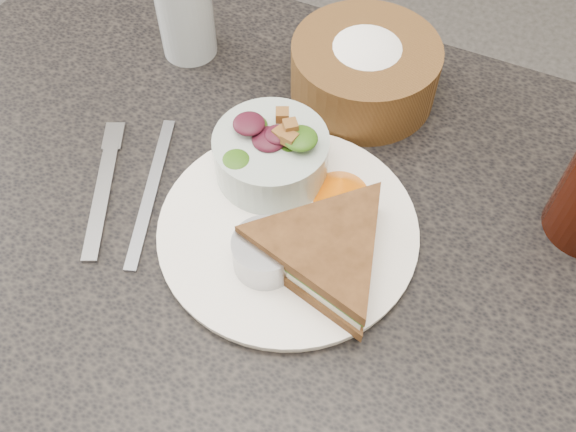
{
  "coord_description": "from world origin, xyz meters",
  "views": [
    {
      "loc": [
        0.14,
        -0.31,
        1.28
      ],
      "look_at": [
        -0.0,
        0.01,
        0.78
      ],
      "focal_mm": 40.0,
      "sensor_mm": 36.0,
      "label": 1
    }
  ],
  "objects_px": {
    "sandwich": "(326,253)",
    "dressing_ramekin": "(265,253)",
    "bread_basket": "(365,63)",
    "dinner_plate": "(288,230)",
    "salad_bowl": "(271,150)",
    "water_glass": "(186,16)",
    "dining_table": "(288,380)"
  },
  "relations": [
    {
      "from": "bread_basket",
      "to": "dinner_plate",
      "type": "bearing_deg",
      "value": -88.74
    },
    {
      "from": "bread_basket",
      "to": "water_glass",
      "type": "relative_size",
      "value": 1.66
    },
    {
      "from": "sandwich",
      "to": "salad_bowl",
      "type": "distance_m",
      "value": 0.13
    },
    {
      "from": "dressing_ramekin",
      "to": "bread_basket",
      "type": "distance_m",
      "value": 0.26
    },
    {
      "from": "dinner_plate",
      "to": "sandwich",
      "type": "distance_m",
      "value": 0.06
    },
    {
      "from": "bread_basket",
      "to": "water_glass",
      "type": "bearing_deg",
      "value": -175.26
    },
    {
      "from": "sandwich",
      "to": "dressing_ramekin",
      "type": "relative_size",
      "value": 2.75
    },
    {
      "from": "dining_table",
      "to": "dinner_plate",
      "type": "bearing_deg",
      "value": 111.96
    },
    {
      "from": "dining_table",
      "to": "bread_basket",
      "type": "xyz_separation_m",
      "value": [
        -0.01,
        0.22,
        0.42
      ]
    },
    {
      "from": "dressing_ramekin",
      "to": "sandwich",
      "type": "bearing_deg",
      "value": 22.89
    },
    {
      "from": "water_glass",
      "to": "dinner_plate",
      "type": "bearing_deg",
      "value": -41.1
    },
    {
      "from": "dinner_plate",
      "to": "water_glass",
      "type": "distance_m",
      "value": 0.3
    },
    {
      "from": "bread_basket",
      "to": "sandwich",
      "type": "bearing_deg",
      "value": -77.13
    },
    {
      "from": "bread_basket",
      "to": "dressing_ramekin",
      "type": "bearing_deg",
      "value": -89.38
    },
    {
      "from": "salad_bowl",
      "to": "sandwich",
      "type": "bearing_deg",
      "value": -40.59
    },
    {
      "from": "sandwich",
      "to": "bread_basket",
      "type": "xyz_separation_m",
      "value": [
        -0.05,
        0.24,
        0.01
      ]
    },
    {
      "from": "dining_table",
      "to": "sandwich",
      "type": "relative_size",
      "value": 5.95
    },
    {
      "from": "dinner_plate",
      "to": "bread_basket",
      "type": "distance_m",
      "value": 0.22
    },
    {
      "from": "dining_table",
      "to": "dressing_ramekin",
      "type": "relative_size",
      "value": 16.34
    },
    {
      "from": "dining_table",
      "to": "bread_basket",
      "type": "bearing_deg",
      "value": 92.35
    },
    {
      "from": "dressing_ramekin",
      "to": "water_glass",
      "type": "distance_m",
      "value": 0.33
    },
    {
      "from": "bread_basket",
      "to": "salad_bowl",
      "type": "bearing_deg",
      "value": -104.6
    },
    {
      "from": "salad_bowl",
      "to": "dressing_ramekin",
      "type": "xyz_separation_m",
      "value": [
        0.04,
        -0.1,
        -0.02
      ]
    },
    {
      "from": "salad_bowl",
      "to": "water_glass",
      "type": "xyz_separation_m",
      "value": [
        -0.18,
        0.14,
        0.0
      ]
    },
    {
      "from": "dressing_ramekin",
      "to": "salad_bowl",
      "type": "bearing_deg",
      "value": 112.88
    },
    {
      "from": "dressing_ramekin",
      "to": "bread_basket",
      "type": "bearing_deg",
      "value": 90.62
    },
    {
      "from": "sandwich",
      "to": "bread_basket",
      "type": "relative_size",
      "value": 1.01
    },
    {
      "from": "dressing_ramekin",
      "to": "bread_basket",
      "type": "height_order",
      "value": "bread_basket"
    },
    {
      "from": "sandwich",
      "to": "salad_bowl",
      "type": "relative_size",
      "value": 1.44
    },
    {
      "from": "dining_table",
      "to": "water_glass",
      "type": "distance_m",
      "value": 0.52
    },
    {
      "from": "water_glass",
      "to": "dressing_ramekin",
      "type": "bearing_deg",
      "value": -47.42
    },
    {
      "from": "dinner_plate",
      "to": "bread_basket",
      "type": "bearing_deg",
      "value": 91.26
    }
  ]
}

